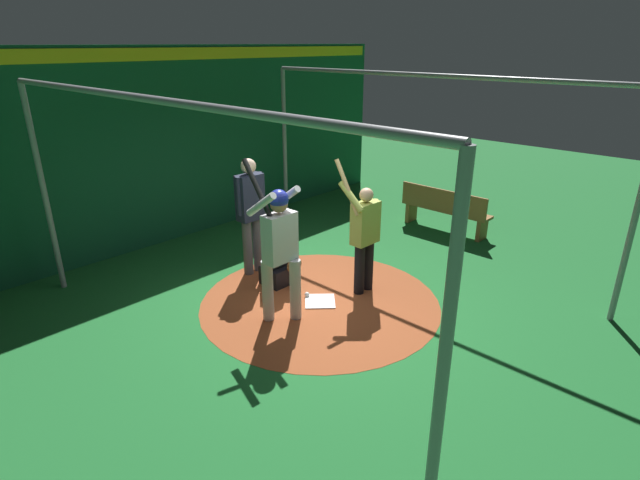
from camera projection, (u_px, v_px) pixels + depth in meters
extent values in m
plane|color=#1E6B2D|center=(320.00, 302.00, 7.07)|extent=(26.97, 26.97, 0.00)
cylinder|color=#9E4C28|center=(320.00, 302.00, 7.07)|extent=(3.38, 3.38, 0.01)
cube|color=white|center=(320.00, 301.00, 7.07)|extent=(0.59, 0.59, 0.01)
cylinder|color=#B3B3B7|center=(295.00, 290.00, 6.52)|extent=(0.15, 0.15, 0.85)
cylinder|color=#B3B3B7|center=(268.00, 291.00, 6.48)|extent=(0.15, 0.15, 0.85)
cube|color=silver|center=(280.00, 238.00, 6.23)|extent=(0.22, 0.44, 0.63)
cylinder|color=silver|center=(285.00, 198.00, 6.25)|extent=(0.51, 0.09, 0.40)
cylinder|color=silver|center=(261.00, 205.00, 5.99)|extent=(0.51, 0.09, 0.40)
sphere|color=#9E704C|center=(279.00, 204.00, 6.06)|extent=(0.22, 0.22, 0.22)
sphere|color=navy|center=(279.00, 199.00, 6.04)|extent=(0.24, 0.24, 0.24)
cylinder|color=black|center=(258.00, 190.00, 6.06)|extent=(0.54, 0.06, 0.73)
cube|color=black|center=(277.00, 275.00, 7.57)|extent=(0.40, 0.40, 0.28)
cube|color=black|center=(278.00, 254.00, 7.42)|extent=(0.30, 0.40, 0.46)
sphere|color=beige|center=(278.00, 234.00, 7.29)|extent=(0.21, 0.21, 0.21)
cube|color=gray|center=(283.00, 236.00, 7.23)|extent=(0.03, 0.19, 0.19)
ellipsoid|color=brown|center=(294.00, 265.00, 7.32)|extent=(0.12, 0.28, 0.22)
cylinder|color=#4C4C51|center=(258.00, 244.00, 7.92)|extent=(0.15, 0.15, 0.89)
cylinder|color=#4C4C51|center=(248.00, 248.00, 7.78)|extent=(0.15, 0.15, 0.89)
cube|color=#1E2338|center=(250.00, 197.00, 7.55)|extent=(0.22, 0.42, 0.71)
cylinder|color=#1E2338|center=(260.00, 191.00, 7.67)|extent=(0.09, 0.09, 0.60)
cylinder|color=#1E2338|center=(239.00, 196.00, 7.40)|extent=(0.09, 0.09, 0.60)
sphere|color=beige|center=(248.00, 166.00, 7.38)|extent=(0.23, 0.23, 0.23)
cylinder|color=black|center=(368.00, 265.00, 7.33)|extent=(0.15, 0.15, 0.77)
cylinder|color=black|center=(359.00, 269.00, 7.19)|extent=(0.15, 0.15, 0.77)
cube|color=#9CAB47|center=(365.00, 223.00, 7.01)|extent=(0.23, 0.43, 0.61)
cylinder|color=#9CAB47|center=(375.00, 216.00, 7.12)|extent=(0.09, 0.09, 0.51)
cylinder|color=#9CAB47|center=(351.00, 197.00, 6.79)|extent=(0.45, 0.10, 0.40)
sphere|color=tan|center=(366.00, 195.00, 6.85)|extent=(0.20, 0.20, 0.20)
cylinder|color=tan|center=(347.00, 187.00, 6.80)|extent=(0.46, 0.07, 0.74)
cube|color=#145133|center=(165.00, 147.00, 8.85)|extent=(0.20, 10.97, 3.41)
cube|color=yellow|center=(158.00, 54.00, 8.20)|extent=(0.03, 10.76, 0.20)
cylinder|color=gray|center=(44.00, 192.00, 6.96)|extent=(0.08, 0.08, 2.98)
cylinder|color=gray|center=(440.00, 394.00, 2.96)|extent=(0.08, 0.08, 2.98)
cylinder|color=gray|center=(285.00, 146.00, 10.09)|extent=(0.08, 0.08, 2.98)
cylinder|color=gray|center=(636.00, 214.00, 6.08)|extent=(0.08, 0.08, 2.98)
cylinder|color=gray|center=(142.00, 98.00, 4.41)|extent=(6.30, 0.07, 0.07)
cylinder|color=gray|center=(424.00, 75.00, 7.53)|extent=(6.30, 0.07, 0.07)
cube|color=olive|center=(446.00, 209.00, 9.64)|extent=(1.79, 0.36, 0.05)
cube|color=olive|center=(443.00, 200.00, 9.45)|extent=(1.79, 0.04, 0.40)
cube|color=olive|center=(411.00, 212.00, 10.22)|extent=(0.08, 0.32, 0.40)
cube|color=olive|center=(482.00, 230.00, 9.23)|extent=(0.08, 0.32, 0.40)
sphere|color=white|center=(307.00, 294.00, 7.19)|extent=(0.07, 0.07, 0.07)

